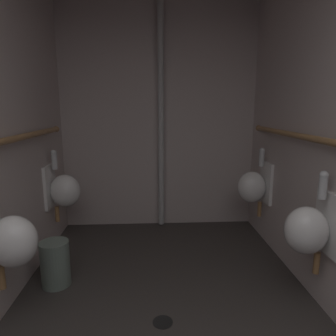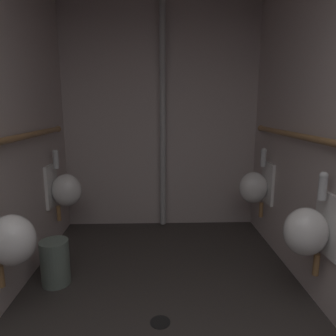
{
  "view_description": "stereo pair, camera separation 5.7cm",
  "coord_description": "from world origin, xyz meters",
  "px_view_note": "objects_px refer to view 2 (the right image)",
  "views": [
    {
      "loc": [
        -0.09,
        -0.13,
        1.46
      ],
      "look_at": [
        0.05,
        2.54,
        0.92
      ],
      "focal_mm": 32.7,
      "sensor_mm": 36.0,
      "label": 1
    },
    {
      "loc": [
        -0.03,
        -0.13,
        1.46
      ],
      "look_at": [
        0.05,
        2.54,
        0.92
      ],
      "focal_mm": 32.7,
      "sensor_mm": 36.0,
      "label": 2
    }
  ],
  "objects_px": {
    "urinal_left_far": "(65,189)",
    "floor_drain": "(160,322)",
    "standpipe_back_wall": "(163,119)",
    "urinal_right_far": "(255,187)",
    "urinal_left_mid": "(9,239)",
    "urinal_right_mid": "(309,230)",
    "waste_bin": "(55,262)"
  },
  "relations": [
    {
      "from": "urinal_left_mid",
      "to": "waste_bin",
      "type": "distance_m",
      "value": 0.65
    },
    {
      "from": "urinal_right_mid",
      "to": "urinal_right_far",
      "type": "relative_size",
      "value": 1.0
    },
    {
      "from": "urinal_right_mid",
      "to": "waste_bin",
      "type": "height_order",
      "value": "urinal_right_mid"
    },
    {
      "from": "urinal_left_mid",
      "to": "floor_drain",
      "type": "relative_size",
      "value": 5.39
    },
    {
      "from": "urinal_right_far",
      "to": "standpipe_back_wall",
      "type": "xyz_separation_m",
      "value": [
        -0.98,
        0.47,
        0.7
      ]
    },
    {
      "from": "urinal_right_mid",
      "to": "standpipe_back_wall",
      "type": "relative_size",
      "value": 0.29
    },
    {
      "from": "standpipe_back_wall",
      "to": "urinal_right_far",
      "type": "bearing_deg",
      "value": -25.77
    },
    {
      "from": "urinal_left_mid",
      "to": "waste_bin",
      "type": "xyz_separation_m",
      "value": [
        0.11,
        0.48,
        -0.43
      ]
    },
    {
      "from": "floor_drain",
      "to": "urinal_right_mid",
      "type": "bearing_deg",
      "value": 5.61
    },
    {
      "from": "waste_bin",
      "to": "urinal_left_mid",
      "type": "bearing_deg",
      "value": -103.02
    },
    {
      "from": "urinal_left_far",
      "to": "waste_bin",
      "type": "distance_m",
      "value": 0.86
    },
    {
      "from": "urinal_right_mid",
      "to": "floor_drain",
      "type": "xyz_separation_m",
      "value": [
        -1.03,
        -0.1,
        -0.62
      ]
    },
    {
      "from": "urinal_right_mid",
      "to": "standpipe_back_wall",
      "type": "height_order",
      "value": "standpipe_back_wall"
    },
    {
      "from": "floor_drain",
      "to": "standpipe_back_wall",
      "type": "bearing_deg",
      "value": 88.39
    },
    {
      "from": "urinal_right_mid",
      "to": "standpipe_back_wall",
      "type": "bearing_deg",
      "value": 120.73
    },
    {
      "from": "urinal_left_mid",
      "to": "floor_drain",
      "type": "height_order",
      "value": "urinal_left_mid"
    },
    {
      "from": "urinal_left_mid",
      "to": "standpipe_back_wall",
      "type": "height_order",
      "value": "standpipe_back_wall"
    },
    {
      "from": "urinal_right_mid",
      "to": "floor_drain",
      "type": "distance_m",
      "value": 1.21
    },
    {
      "from": "urinal_left_mid",
      "to": "waste_bin",
      "type": "height_order",
      "value": "urinal_left_mid"
    },
    {
      "from": "urinal_right_mid",
      "to": "floor_drain",
      "type": "relative_size",
      "value": 5.39
    },
    {
      "from": "urinal_left_far",
      "to": "floor_drain",
      "type": "relative_size",
      "value": 5.39
    },
    {
      "from": "floor_drain",
      "to": "urinal_right_far",
      "type": "bearing_deg",
      "value": 51.12
    },
    {
      "from": "waste_bin",
      "to": "urinal_right_mid",
      "type": "bearing_deg",
      "value": -12.1
    },
    {
      "from": "urinal_left_mid",
      "to": "urinal_right_mid",
      "type": "xyz_separation_m",
      "value": [
        2.01,
        0.07,
        0.0
      ]
    },
    {
      "from": "urinal_left_mid",
      "to": "floor_drain",
      "type": "bearing_deg",
      "value": -1.61
    },
    {
      "from": "urinal_left_far",
      "to": "standpipe_back_wall",
      "type": "distance_m",
      "value": 1.35
    },
    {
      "from": "urinal_left_far",
      "to": "waste_bin",
      "type": "bearing_deg",
      "value": -81.35
    },
    {
      "from": "waste_bin",
      "to": "standpipe_back_wall",
      "type": "bearing_deg",
      "value": 53.66
    },
    {
      "from": "urinal_right_mid",
      "to": "urinal_right_far",
      "type": "distance_m",
      "value": 1.18
    },
    {
      "from": "floor_drain",
      "to": "waste_bin",
      "type": "distance_m",
      "value": 1.02
    },
    {
      "from": "urinal_left_mid",
      "to": "waste_bin",
      "type": "relative_size",
      "value": 2.0
    },
    {
      "from": "urinal_left_mid",
      "to": "urinal_right_mid",
      "type": "relative_size",
      "value": 1.0
    }
  ]
}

